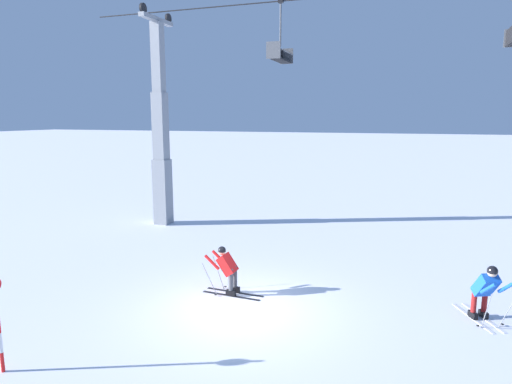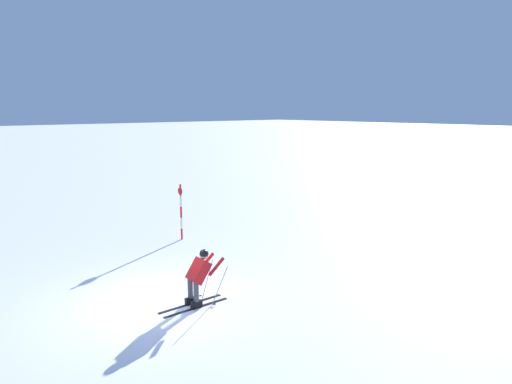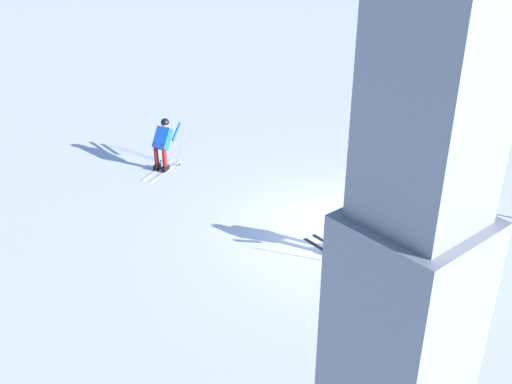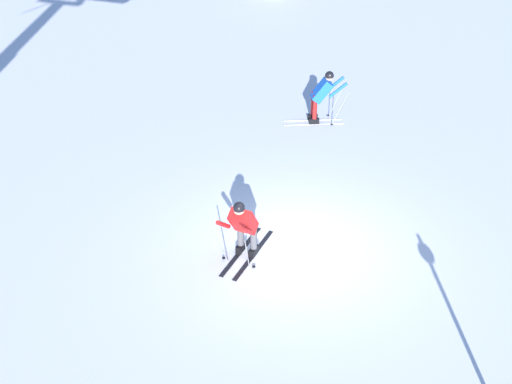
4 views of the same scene
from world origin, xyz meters
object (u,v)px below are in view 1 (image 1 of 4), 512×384
object	(u,v)px
skier_carving_main	(227,267)
lift_tower_near	(161,137)
chairlift_seat_nearest	(279,53)
skier_distant_uphill	(486,288)

from	to	relation	value
skier_carving_main	lift_tower_near	distance (m)	9.73
chairlift_seat_nearest	skier_carving_main	bearing A→B (deg)	-85.56
chairlift_seat_nearest	skier_distant_uphill	size ratio (longest dim) A/B	1.32
chairlift_seat_nearest	lift_tower_near	bearing A→B (deg)	180.00
lift_tower_near	chairlift_seat_nearest	xyz separation A→B (m)	(5.64, -0.00, 3.51)
skier_carving_main	lift_tower_near	xyz separation A→B (m)	(-6.16, 6.77, 3.30)
lift_tower_near	skier_distant_uphill	distance (m)	14.67
skier_carving_main	chairlift_seat_nearest	world-z (taller)	chairlift_seat_nearest
chairlift_seat_nearest	skier_distant_uphill	world-z (taller)	chairlift_seat_nearest
skier_carving_main	skier_distant_uphill	world-z (taller)	skier_distant_uphill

